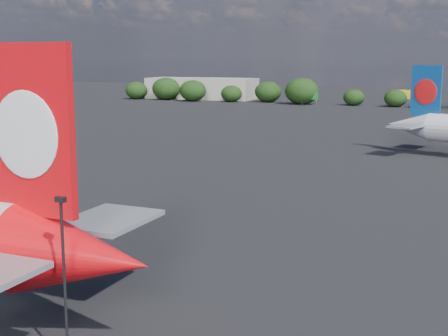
% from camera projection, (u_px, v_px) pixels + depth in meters
% --- Properties ---
extents(ground, '(500.00, 500.00, 0.00)m').
position_uv_depth(ground, '(242.00, 161.00, 99.74)').
color(ground, black).
rests_on(ground, ground).
extents(apron_lamp_post, '(0.55, 0.30, 9.47)m').
position_uv_depth(apron_lamp_post, '(64.00, 272.00, 32.86)').
color(apron_lamp_post, black).
rests_on(apron_lamp_post, ground).
extents(terminal_building, '(42.00, 16.00, 8.00)m').
position_uv_depth(terminal_building, '(202.00, 88.00, 243.37)').
color(terminal_building, '#A0998A').
rests_on(terminal_building, ground).
extents(highway_sign, '(6.00, 0.30, 4.50)m').
position_uv_depth(highway_sign, '(309.00, 96.00, 211.80)').
color(highway_sign, '#156B1F').
rests_on(highway_sign, ground).
extents(billboard_yellow, '(5.00, 0.30, 5.50)m').
position_uv_depth(billboard_yellow, '(402.00, 95.00, 206.24)').
color(billboard_yellow, yellow).
rests_on(billboard_yellow, ground).
extents(horizon_treeline, '(202.34, 15.03, 9.14)m').
position_uv_depth(horizon_treeline, '(396.00, 95.00, 205.02)').
color(horizon_treeline, black).
rests_on(horizon_treeline, ground).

